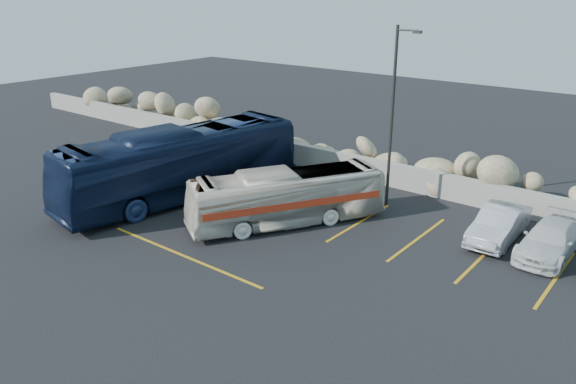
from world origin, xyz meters
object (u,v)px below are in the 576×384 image
Objects in this scene: lamppost at (393,113)px; tour_coach at (182,163)px; vintage_bus at (287,197)px; car_c at (550,240)px; car_b at (499,224)px.

lamppost is 10.00m from tour_coach.
vintage_bus reaches higher than car_c.
tour_coach reaches higher than vintage_bus.
lamppost is 1.98× the size of car_b.
lamppost reaches higher than vintage_bus.
vintage_bus is at bearing -157.71° from car_c.
tour_coach is at bearing -143.55° from vintage_bus.
vintage_bus is at bearing -153.99° from car_b.
vintage_bus is 0.70× the size of tour_coach.
vintage_bus is 2.00× the size of car_c.
tour_coach reaches higher than car_b.
tour_coach is at bearing -162.64° from car_b.
tour_coach is (-8.24, -5.03, -2.61)m from lamppost.
vintage_bus is 10.30m from car_c.
lamppost is at bearing 92.86° from vintage_bus.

